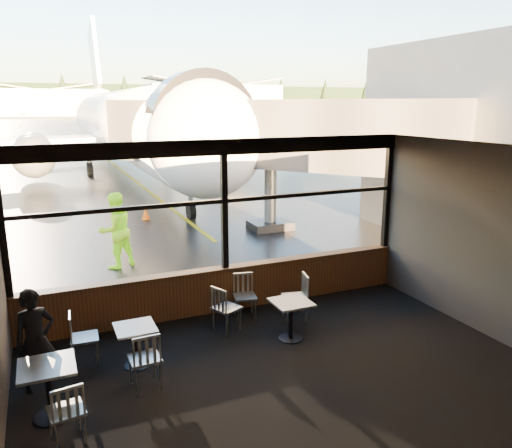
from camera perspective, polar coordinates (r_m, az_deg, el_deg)
ground_plane at (r=129.20m, az=-22.47°, el=10.75°), size 520.00×520.00×0.00m
carpet_floor at (r=8.06m, az=4.26°, el=-17.44°), size 8.00×6.00×0.01m
ceiling at (r=6.94m, az=4.77°, el=8.09°), size 8.00×6.00×0.04m
wall_right at (r=9.78m, az=25.69°, el=-2.04°), size 0.04×6.00×3.50m
wall_back at (r=5.10m, az=21.08°, el=-15.58°), size 8.00×0.04×3.50m
window_sill at (r=10.35m, az=-3.50°, el=-7.45°), size 8.00×0.28×0.90m
window_header at (r=9.69m, az=-3.75°, el=8.77°), size 8.00×0.18×0.30m
mullion_left at (r=9.32m, az=-27.11°, el=-0.07°), size 0.12×0.12×2.60m
mullion_centre at (r=9.86m, az=-3.64°, el=2.09°), size 0.12×0.12×2.60m
mullion_right at (r=11.77m, az=14.77°, el=3.56°), size 0.12×0.12×2.60m
window_transom at (r=9.84m, az=-3.65°, el=2.66°), size 8.00×0.10×0.08m
airliner at (r=30.14m, az=-14.46°, el=15.84°), size 30.34×36.39×11.11m
jet_bridge at (r=16.24m, az=1.71°, el=6.69°), size 8.28×10.12×4.42m
cafe_table_near at (r=9.15m, az=4.01°, el=-10.93°), size 0.67×0.67×0.73m
cafe_table_mid at (r=8.50m, az=-13.53°, el=-13.46°), size 0.63×0.63×0.69m
cafe_table_left at (r=7.58m, az=-22.54°, el=-17.31°), size 0.72×0.72×0.79m
chair_near_e at (r=9.84m, az=4.44°, el=-8.42°), size 0.63×0.63×0.96m
chair_near_w at (r=9.39m, az=-3.36°, el=-9.62°), size 0.67×0.67×0.92m
chair_near_n at (r=9.94m, az=-1.27°, el=-8.34°), size 0.58×0.58×0.90m
chair_mid_s at (r=7.85m, az=-12.62°, el=-14.82°), size 0.53×0.53×0.94m
chair_mid_w at (r=8.76m, az=-19.01°, el=-12.25°), size 0.52×0.52×0.90m
chair_left_s at (r=7.02m, az=-20.86°, el=-19.39°), size 0.55×0.55×0.88m
passenger at (r=8.16m, az=-23.89°, el=-12.08°), size 0.66×0.52×1.57m
ground_crew at (r=13.34m, az=-15.78°, el=-0.71°), size 1.18×1.08×1.97m
cone_nose at (r=18.80m, az=-12.49°, el=1.16°), size 0.31×0.31×0.43m
terminal_annex at (r=17.66m, az=25.60°, el=8.52°), size 5.00×7.00×6.00m
hangar_mid at (r=194.12m, az=-23.16°, el=12.79°), size 38.00×15.00×10.00m
hangar_right at (r=197.51m, az=-4.98°, el=14.08°), size 50.00×20.00×12.00m
fuel_tank_c at (r=191.21m, az=-26.13°, el=11.90°), size 8.00×8.00×6.00m
treeline at (r=219.12m, az=-23.29°, el=13.01°), size 360.00×3.00×12.00m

